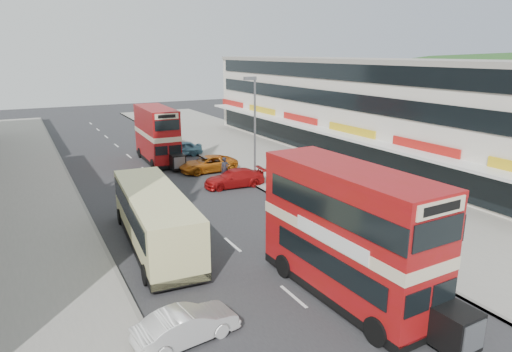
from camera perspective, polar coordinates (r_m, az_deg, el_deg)
ground at (r=18.27m, az=8.24°, el=-17.52°), size 160.00×160.00×0.00m
road_surface at (r=34.99m, az=-11.30°, el=-1.39°), size 12.00×90.00×0.01m
pavement_right at (r=39.88m, az=5.40°, el=1.00°), size 12.00×90.00×0.15m
kerb_left at (r=33.86m, az=-21.22°, el=-2.59°), size 0.20×90.00×0.16m
kerb_right at (r=37.06m, az=-2.26°, el=-0.05°), size 0.20×90.00×0.16m
commercial_row at (r=45.35m, az=12.68°, el=8.36°), size 9.90×46.20×9.30m
street_lamp at (r=34.52m, az=-0.26°, el=6.82°), size 1.00×0.20×8.12m
bus_main at (r=18.81m, az=11.57°, el=-7.06°), size 2.99×9.71×5.32m
bus_second at (r=42.80m, az=-12.30°, el=5.11°), size 2.70×8.92×4.87m
coach at (r=24.18m, az=-12.58°, el=-4.98°), size 3.38×10.61×2.77m
car_left_front at (r=16.91m, az=-8.70°, el=-18.01°), size 3.88×1.79×1.23m
car_right_a at (r=34.33m, az=-2.74°, el=-0.27°), size 4.78×2.31×1.34m
car_right_b at (r=38.83m, az=-6.01°, el=1.51°), size 4.92×2.29×1.36m
car_right_c at (r=45.22m, az=-9.48°, el=3.40°), size 4.41×2.21×1.44m
pedestrian_near at (r=33.93m, az=4.74°, el=0.21°), size 0.82×0.79×1.84m
cyclist at (r=34.85m, az=-3.90°, el=0.06°), size 0.70×1.81×2.17m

